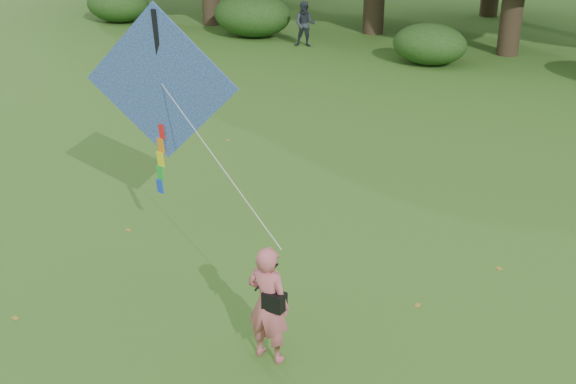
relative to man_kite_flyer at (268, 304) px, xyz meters
The scene contains 7 objects.
ground 0.94m from the man_kite_flyer, 148.21° to the left, with size 100.00×100.00×0.00m, color #265114.
man_kite_flyer is the anchor object (origin of this frame).
bystander_left 19.88m from the man_kite_flyer, 118.50° to the left, with size 0.84×0.65×1.73m, color #292E37.
crossbody_bag 0.17m from the man_kite_flyer, 14.61° to the right, with size 0.43×0.20×0.70m.
flying_kite 4.20m from the man_kite_flyer, 151.49° to the left, with size 4.69×2.15×3.36m.
shrub_band 17.81m from the man_kite_flyer, 93.25° to the left, with size 39.15×3.22×1.88m.
fallen_leaves 3.47m from the man_kite_flyer, 96.84° to the left, with size 10.79×14.52×0.01m.
Camera 1 is at (4.87, -7.21, 6.30)m, focal length 45.00 mm.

